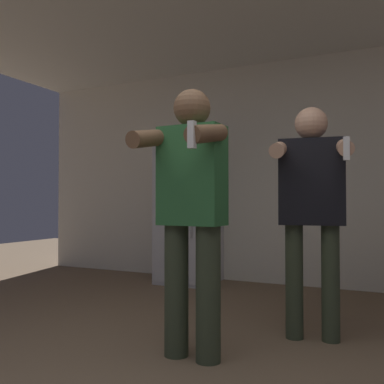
# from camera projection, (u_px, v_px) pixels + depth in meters

# --- Properties ---
(wall_back) EXTENTS (7.00, 0.06, 2.55)m
(wall_back) POSITION_uv_depth(u_px,v_px,m) (299.00, 171.00, 4.80)
(wall_back) COLOR beige
(wall_back) RESTS_ON ground_plane
(refrigerator) EXTENTS (0.62, 0.69, 1.67)m
(refrigerator) POSITION_uv_depth(u_px,v_px,m) (189.00, 210.00, 4.99)
(refrigerator) COLOR silver
(refrigerator) RESTS_ON ground_plane
(person_woman_foreground) EXTENTS (0.48, 0.49, 1.61)m
(person_woman_foreground) POSITION_uv_depth(u_px,v_px,m) (191.00, 205.00, 2.55)
(person_woman_foreground) COLOR #38422D
(person_woman_foreground) RESTS_ON ground_plane
(person_man_side) EXTENTS (0.56, 0.51, 1.58)m
(person_man_side) POSITION_uv_depth(u_px,v_px,m) (312.00, 197.00, 2.89)
(person_man_side) COLOR #38422D
(person_man_side) RESTS_ON ground_plane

